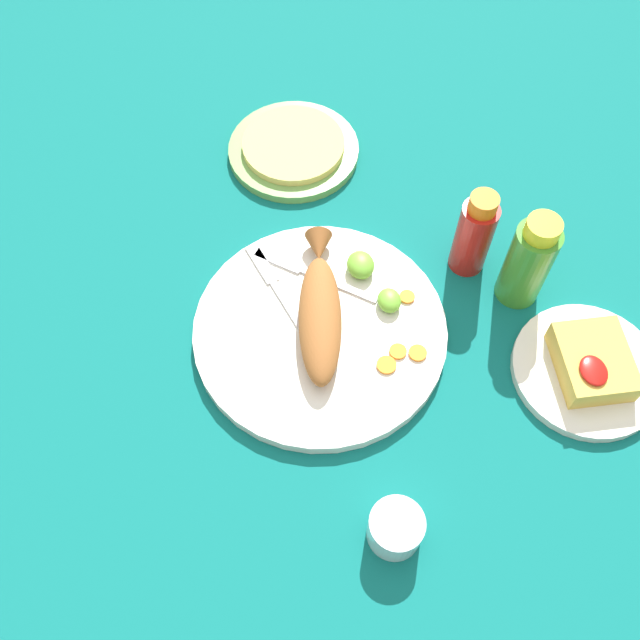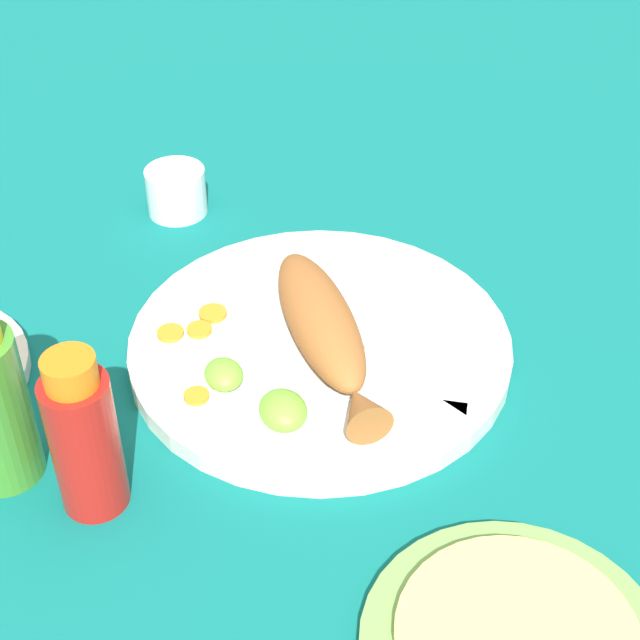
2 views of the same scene
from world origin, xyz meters
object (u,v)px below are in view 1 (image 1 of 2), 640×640
(main_plate, at_px, (320,331))
(side_plate_fries, at_px, (586,370))
(hot_sauce_bottle_red, at_px, (474,234))
(tortilla_plate, at_px, (295,150))
(fork_near, at_px, (276,287))
(salt_cup, at_px, (395,529))
(hot_sauce_bottle_green, at_px, (528,262))
(fried_fish, at_px, (320,310))
(fork_far, at_px, (307,272))

(main_plate, relative_size, side_plate_fries, 1.75)
(hot_sauce_bottle_red, distance_m, tortilla_plate, 0.33)
(fork_near, distance_m, salt_cup, 0.36)
(hot_sauce_bottle_green, relative_size, salt_cup, 2.41)
(fried_fish, bearing_deg, main_plate, 0.00)
(salt_cup, xyz_separation_m, side_plate_fries, (-0.17, 0.28, -0.01))
(main_plate, height_order, side_plate_fries, main_plate)
(hot_sauce_bottle_green, distance_m, salt_cup, 0.39)
(hot_sauce_bottle_green, bearing_deg, main_plate, -83.11)
(main_plate, bearing_deg, salt_cup, 10.60)
(side_plate_fries, bearing_deg, fork_near, -113.74)
(fork_far, distance_m, salt_cup, 0.37)
(fork_near, height_order, hot_sauce_bottle_red, hot_sauce_bottle_red)
(hot_sauce_bottle_red, xyz_separation_m, hot_sauce_bottle_green, (0.06, 0.06, 0.01))
(fork_near, height_order, hot_sauce_bottle_green, hot_sauce_bottle_green)
(salt_cup, distance_m, side_plate_fries, 0.33)
(fork_near, distance_m, hot_sauce_bottle_green, 0.34)
(fried_fish, relative_size, fork_near, 1.34)
(salt_cup, distance_m, tortilla_plate, 0.60)
(fried_fish, xyz_separation_m, side_plate_fries, (0.11, 0.33, -0.03))
(fork_near, distance_m, side_plate_fries, 0.42)
(salt_cup, bearing_deg, side_plate_fries, 121.26)
(fried_fish, xyz_separation_m, tortilla_plate, (-0.31, 0.00, -0.03))
(side_plate_fries, height_order, tortilla_plate, same)
(hot_sauce_bottle_red, distance_m, side_plate_fries, 0.23)
(tortilla_plate, bearing_deg, main_plate, -0.35)
(fork_far, distance_m, hot_sauce_bottle_green, 0.30)
(fork_near, xyz_separation_m, hot_sauce_bottle_green, (0.04, 0.33, 0.05))
(fried_fish, relative_size, side_plate_fries, 1.22)
(main_plate, height_order, fork_near, fork_near)
(fried_fish, distance_m, side_plate_fries, 0.35)
(main_plate, xyz_separation_m, hot_sauce_bottle_red, (-0.09, 0.22, 0.06))
(side_plate_fries, bearing_deg, hot_sauce_bottle_green, -157.18)
(side_plate_fries, distance_m, tortilla_plate, 0.54)
(fork_near, relative_size, tortilla_plate, 0.87)
(side_plate_fries, bearing_deg, fork_far, -119.05)
(hot_sauce_bottle_red, relative_size, salt_cup, 2.23)
(fork_far, distance_m, side_plate_fries, 0.39)
(fork_far, height_order, side_plate_fries, fork_far)
(hot_sauce_bottle_red, xyz_separation_m, tortilla_plate, (-0.24, -0.22, -0.06))
(hot_sauce_bottle_red, bearing_deg, tortilla_plate, -137.41)
(fork_near, bearing_deg, salt_cup, 174.97)
(hot_sauce_bottle_green, xyz_separation_m, side_plate_fries, (0.13, 0.06, -0.06))
(tortilla_plate, bearing_deg, fork_far, -2.01)
(fork_near, height_order, salt_cup, salt_cup)
(fried_fish, xyz_separation_m, fork_near, (-0.06, -0.05, -0.02))
(hot_sauce_bottle_red, relative_size, side_plate_fries, 0.73)
(salt_cup, height_order, side_plate_fries, salt_cup)
(fork_near, bearing_deg, hot_sauce_bottle_red, -107.37)
(hot_sauce_bottle_green, xyz_separation_m, salt_cup, (0.31, -0.23, -0.05))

